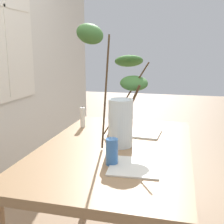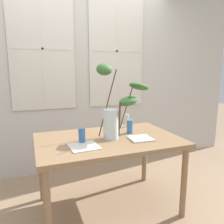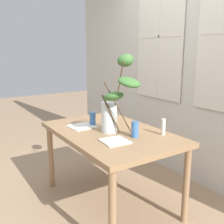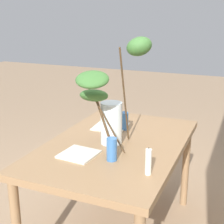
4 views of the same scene
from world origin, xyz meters
The scene contains 9 objects.
ground centered at (0.00, 0.00, 0.00)m, with size 14.00×14.00×0.00m, color #9E7F60.
back_wall_with_windows centered at (0.00, 1.12, 1.38)m, with size 5.01×0.14×2.74m.
dining_table centered at (0.00, 0.00, 0.68)m, with size 1.38×0.89×0.76m.
vase_with_branches centered at (0.09, 0.00, 1.08)m, with size 0.50×0.45×0.75m.
drinking_glass_blue_left centered at (-0.27, -0.04, 0.83)m, with size 0.06×0.06×0.14m, color #386BAD.
drinking_glass_blue_right centered at (0.27, 0.08, 0.83)m, with size 0.06×0.06×0.14m, color #386BAD.
plate_square_left centered at (-0.28, -0.16, 0.76)m, with size 0.25×0.25×0.01m, color silver.
plate_square_right centered at (0.28, -0.14, 0.76)m, with size 0.22×0.22×0.01m, color silver.
pillar_candle centered at (0.36, 0.34, 0.83)m, with size 0.04×0.04×0.16m.
Camera 3 is at (2.09, -1.33, 1.52)m, focal length 43.08 mm.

